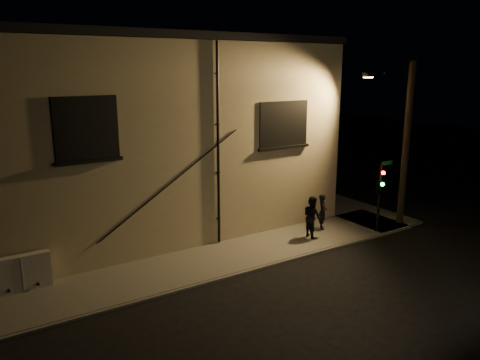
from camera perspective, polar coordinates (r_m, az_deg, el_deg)
ground at (r=19.03m, az=6.72°, el=-9.54°), size 90.00×90.00×0.00m
sidewalk at (r=22.97m, az=2.16°, el=-5.17°), size 21.00×16.00×0.12m
building at (r=24.09m, az=-12.47°, el=6.04°), size 16.20×12.23×8.80m
utility_cabinet at (r=17.57m, az=-25.10°, el=-10.23°), size 1.88×0.32×1.24m
pedestrian_a at (r=21.99m, az=10.03°, el=-3.82°), size 0.66×0.72×1.64m
pedestrian_b at (r=20.87m, az=8.78°, el=-4.44°), size 0.79×0.97×1.84m
traffic_signal at (r=21.70m, az=16.58°, el=-0.73°), size 1.22×1.89×3.23m
streetlamp_pole at (r=23.18m, az=19.40°, el=4.46°), size 2.06×1.40×7.74m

